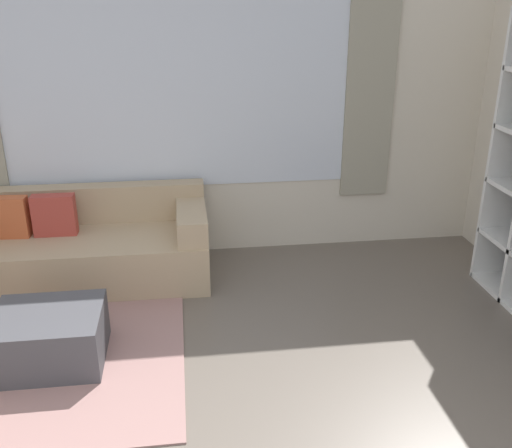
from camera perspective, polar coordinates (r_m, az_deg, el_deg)
The scene contains 3 objects.
wall_back at distance 5.06m, azimuth -7.85°, elevation 11.62°, with size 6.74×0.11×2.70m.
couch_main at distance 4.98m, azimuth -17.07°, elevation -2.24°, with size 2.07×0.87×0.74m.
ottoman at distance 3.99m, azimuth -19.98°, elevation -10.65°, with size 0.69×0.60×0.35m.
Camera 1 is at (0.02, -1.55, 2.22)m, focal length 40.00 mm.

